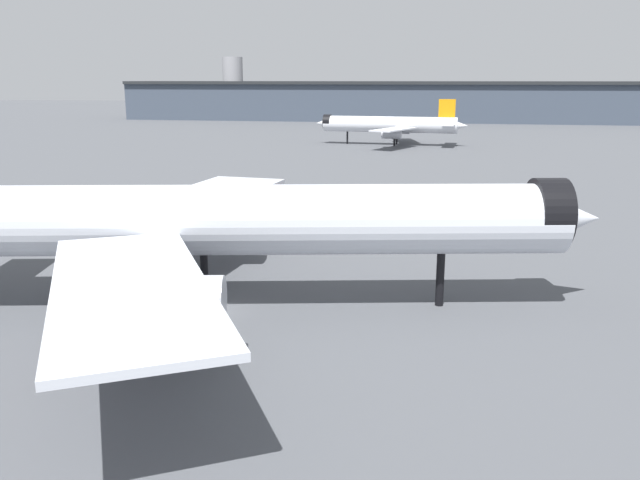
{
  "coord_description": "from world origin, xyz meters",
  "views": [
    {
      "loc": [
        14.55,
        -43.33,
        16.46
      ],
      "look_at": [
        7.21,
        2.11,
        5.09
      ],
      "focal_mm": 36.59,
      "sensor_mm": 36.0,
      "label": 1
    }
  ],
  "objects": [
    {
      "name": "ground",
      "position": [
        0.0,
        0.0,
        0.0
      ],
      "size": [
        900.0,
        900.0,
        0.0
      ],
      "primitive_type": "plane",
      "color": "#4C4F54"
    },
    {
      "name": "airliner_near_gate",
      "position": [
        0.44,
        0.85,
        6.49
      ],
      "size": [
        54.33,
        48.99,
        14.75
      ],
      "rotation": [
        0.0,
        0.0,
        0.18
      ],
      "color": "silver",
      "rests_on": "ground"
    },
    {
      "name": "airliner_far_taxiway",
      "position": [
        5.34,
        126.11,
        5.14
      ],
      "size": [
        39.25,
        35.6,
        11.65
      ],
      "rotation": [
        0.0,
        0.0,
        3.04
      ],
      "color": "silver",
      "rests_on": "ground"
    },
    {
      "name": "terminal_building",
      "position": [
        -0.71,
        226.21,
        8.0
      ],
      "size": [
        221.14,
        31.3,
        25.45
      ],
      "rotation": [
        0.0,
        0.0,
        -0.03
      ],
      "color": "#3D4756",
      "rests_on": "ground"
    },
    {
      "name": "service_truck_front",
      "position": [
        6.37,
        33.15,
        1.59
      ],
      "size": [
        3.11,
        5.73,
        3.0
      ],
      "rotation": [
        0.0,
        0.0,
        1.46
      ],
      "color": "black",
      "rests_on": "ground"
    },
    {
      "name": "traffic_cone_near_nose",
      "position": [
        -1.43,
        34.3,
        0.32
      ],
      "size": [
        0.52,
        0.52,
        0.65
      ],
      "primitive_type": "cone",
      "color": "#F2600C",
      "rests_on": "ground"
    },
    {
      "name": "traffic_cone_wingtip",
      "position": [
        -11.01,
        32.1,
        0.32
      ],
      "size": [
        0.51,
        0.51,
        0.64
      ],
      "primitive_type": "cone",
      "color": "#F2600C",
      "rests_on": "ground"
    }
  ]
}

